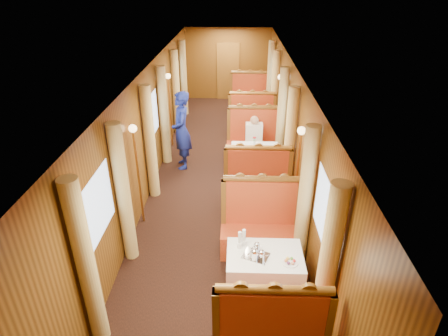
{
  "coord_description": "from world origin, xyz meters",
  "views": [
    {
      "loc": [
        0.33,
        -7.51,
        4.21
      ],
      "look_at": [
        0.12,
        -1.54,
        1.05
      ],
      "focal_mm": 30.0,
      "sensor_mm": 36.0,
      "label": 1
    }
  ],
  "objects_px": {
    "table_near": "(264,275)",
    "fruit_plate": "(290,262)",
    "rose_vase_far": "(252,94)",
    "banquette_mid_aft": "(253,143)",
    "table_far": "(250,111)",
    "banquette_far_fwd": "(251,122)",
    "banquette_mid_fwd": "(256,184)",
    "teapot_left": "(254,256)",
    "banquette_far_aft": "(249,100)",
    "passenger": "(254,135)",
    "teapot_back": "(257,248)",
    "steward": "(182,131)",
    "tea_tray": "(256,256)",
    "banquette_near_aft": "(260,229)",
    "table_mid": "(254,163)",
    "banquette_near_fwd": "(269,334)",
    "rose_vase_mid": "(254,140)",
    "teapot_right": "(261,256)"
  },
  "relations": [
    {
      "from": "banquette_near_aft",
      "to": "teapot_left",
      "type": "distance_m",
      "value": 1.21
    },
    {
      "from": "table_mid",
      "to": "steward",
      "type": "xyz_separation_m",
      "value": [
        -1.69,
        0.52,
        0.55
      ]
    },
    {
      "from": "table_near",
      "to": "teapot_left",
      "type": "distance_m",
      "value": 0.48
    },
    {
      "from": "banquette_far_aft",
      "to": "teapot_back",
      "type": "xyz_separation_m",
      "value": [
        -0.11,
        -7.95,
        0.38
      ]
    },
    {
      "from": "banquette_near_fwd",
      "to": "fruit_plate",
      "type": "bearing_deg",
      "value": 69.49
    },
    {
      "from": "table_mid",
      "to": "steward",
      "type": "height_order",
      "value": "steward"
    },
    {
      "from": "banquette_mid_aft",
      "to": "table_far",
      "type": "xyz_separation_m",
      "value": [
        0.0,
        2.49,
        -0.05
      ]
    },
    {
      "from": "banquette_far_fwd",
      "to": "table_near",
      "type": "bearing_deg",
      "value": -90.0
    },
    {
      "from": "banquette_near_fwd",
      "to": "teapot_back",
      "type": "xyz_separation_m",
      "value": [
        -0.11,
        1.07,
        0.38
      ]
    },
    {
      "from": "table_mid",
      "to": "banquette_far_aft",
      "type": "height_order",
      "value": "banquette_far_aft"
    },
    {
      "from": "banquette_near_fwd",
      "to": "banquette_mid_fwd",
      "type": "xyz_separation_m",
      "value": [
        0.0,
        3.5,
        0.0
      ]
    },
    {
      "from": "banquette_mid_fwd",
      "to": "banquette_far_aft",
      "type": "bearing_deg",
      "value": 90.0
    },
    {
      "from": "fruit_plate",
      "to": "rose_vase_far",
      "type": "bearing_deg",
      "value": 92.33
    },
    {
      "from": "banquette_mid_aft",
      "to": "tea_tray",
      "type": "bearing_deg",
      "value": -91.64
    },
    {
      "from": "rose_vase_mid",
      "to": "rose_vase_far",
      "type": "height_order",
      "value": "same"
    },
    {
      "from": "banquette_mid_fwd",
      "to": "rose_vase_mid",
      "type": "xyz_separation_m",
      "value": [
        -0.02,
        1.05,
        0.5
      ]
    },
    {
      "from": "banquette_far_aft",
      "to": "passenger",
      "type": "xyz_separation_m",
      "value": [
        -0.0,
        -3.78,
        0.32
      ]
    },
    {
      "from": "banquette_mid_aft",
      "to": "teapot_left",
      "type": "distance_m",
      "value": 4.65
    },
    {
      "from": "steward",
      "to": "passenger",
      "type": "relative_size",
      "value": 2.43
    },
    {
      "from": "table_near",
      "to": "steward",
      "type": "relative_size",
      "value": 0.57
    },
    {
      "from": "table_far",
      "to": "teapot_back",
      "type": "relative_size",
      "value": 7.28
    },
    {
      "from": "fruit_plate",
      "to": "teapot_left",
      "type": "bearing_deg",
      "value": 175.43
    },
    {
      "from": "teapot_left",
      "to": "teapot_back",
      "type": "distance_m",
      "value": 0.18
    },
    {
      "from": "tea_tray",
      "to": "fruit_plate",
      "type": "xyz_separation_m",
      "value": [
        0.45,
        -0.11,
        0.01
      ]
    },
    {
      "from": "banquette_mid_fwd",
      "to": "steward",
      "type": "xyz_separation_m",
      "value": [
        -1.69,
        1.54,
        0.5
      ]
    },
    {
      "from": "banquette_near_aft",
      "to": "teapot_back",
      "type": "height_order",
      "value": "banquette_near_aft"
    },
    {
      "from": "table_near",
      "to": "banquette_far_fwd",
      "type": "height_order",
      "value": "banquette_far_fwd"
    },
    {
      "from": "banquette_far_fwd",
      "to": "banquette_far_aft",
      "type": "bearing_deg",
      "value": 90.0
    },
    {
      "from": "table_near",
      "to": "fruit_plate",
      "type": "distance_m",
      "value": 0.53
    },
    {
      "from": "table_near",
      "to": "banquette_near_aft",
      "type": "distance_m",
      "value": 1.02
    },
    {
      "from": "fruit_plate",
      "to": "table_mid",
      "type": "bearing_deg",
      "value": 95.04
    },
    {
      "from": "rose_vase_far",
      "to": "banquette_mid_aft",
      "type": "bearing_deg",
      "value": -90.75
    },
    {
      "from": "tea_tray",
      "to": "fruit_plate",
      "type": "relative_size",
      "value": 1.56
    },
    {
      "from": "table_near",
      "to": "banquette_far_fwd",
      "type": "bearing_deg",
      "value": 90.0
    },
    {
      "from": "table_far",
      "to": "banquette_far_fwd",
      "type": "bearing_deg",
      "value": -90.0
    },
    {
      "from": "table_mid",
      "to": "steward",
      "type": "bearing_deg",
      "value": 162.82
    },
    {
      "from": "rose_vase_mid",
      "to": "fruit_plate",
      "type": "bearing_deg",
      "value": -84.65
    },
    {
      "from": "rose_vase_far",
      "to": "steward",
      "type": "relative_size",
      "value": 0.19
    },
    {
      "from": "banquette_near_fwd",
      "to": "steward",
      "type": "distance_m",
      "value": 5.34
    },
    {
      "from": "banquette_mid_fwd",
      "to": "teapot_left",
      "type": "bearing_deg",
      "value": -93.35
    },
    {
      "from": "banquette_mid_fwd",
      "to": "banquette_far_fwd",
      "type": "xyz_separation_m",
      "value": [
        0.0,
        3.5,
        0.0
      ]
    },
    {
      "from": "banquette_near_aft",
      "to": "rose_vase_far",
      "type": "xyz_separation_m",
      "value": [
        0.03,
        5.96,
        0.5
      ]
    },
    {
      "from": "steward",
      "to": "banquette_mid_fwd",
      "type": "bearing_deg",
      "value": 36.16
    },
    {
      "from": "banquette_mid_aft",
      "to": "fruit_plate",
      "type": "distance_m",
      "value": 4.69
    },
    {
      "from": "banquette_mid_fwd",
      "to": "table_far",
      "type": "distance_m",
      "value": 4.51
    },
    {
      "from": "teapot_left",
      "to": "passenger",
      "type": "bearing_deg",
      "value": 82.28
    },
    {
      "from": "banquette_far_fwd",
      "to": "steward",
      "type": "distance_m",
      "value": 2.64
    },
    {
      "from": "banquette_far_fwd",
      "to": "teapot_right",
      "type": "distance_m",
      "value": 6.1
    },
    {
      "from": "banquette_near_fwd",
      "to": "banquette_mid_fwd",
      "type": "bearing_deg",
      "value": 90.0
    },
    {
      "from": "table_near",
      "to": "passenger",
      "type": "distance_m",
      "value": 4.25
    }
  ]
}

